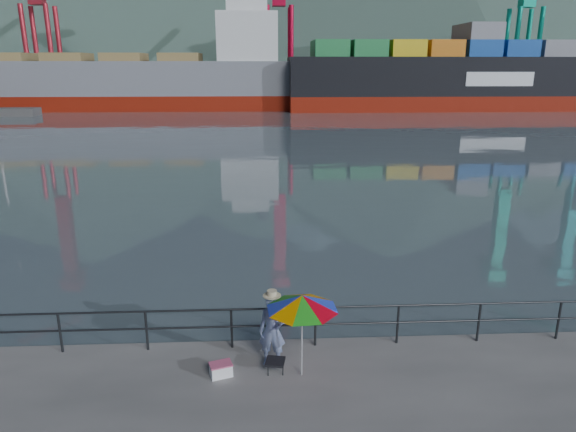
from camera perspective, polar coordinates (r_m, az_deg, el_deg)
The scene contains 12 objects.
harbor_water at distance 139.45m, azimuth -3.77°, elevation 13.77°, with size 500.00×280.00×0.00m, color #516167.
far_dock at distance 102.82m, azimuth 1.70°, elevation 12.84°, with size 200.00×40.00×0.40m, color #514F4C.
guardrail at distance 12.64m, azimuth -10.92°, elevation -12.21°, with size 22.00×0.06×1.03m.
port_cranes at distance 98.21m, azimuth 15.49°, elevation 21.47°, with size 116.00×28.00×38.40m.
container_stacks at distance 107.53m, azimuth 14.75°, elevation 14.06°, with size 58.00×5.40×7.80m.
fisherman at distance 11.71m, azimuth -1.75°, elevation -12.63°, with size 0.61×0.40×1.67m, color navy.
beach_umbrella at distance 10.90m, azimuth 1.59°, elevation -9.56°, with size 1.98×1.98×1.91m.
folding_stool at distance 11.80m, azimuth -1.42°, elevation -16.28°, with size 0.47×0.47×0.27m.
cooler_bag at distance 11.76m, azimuth -7.46°, elevation -16.62°, with size 0.46×0.31×0.27m, color white.
fishing_rod at distance 12.87m, azimuth -1.54°, elevation -14.01°, with size 0.02×0.02×1.88m, color black.
bulk_carrier at distance 84.64m, azimuth -15.01°, elevation 14.30°, with size 53.43×9.25×14.50m.
container_ship at distance 88.24m, azimuth 22.17°, elevation 14.87°, with size 60.89×10.15×18.10m.
Camera 1 is at (1.78, -9.28, 6.53)m, focal length 32.00 mm.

